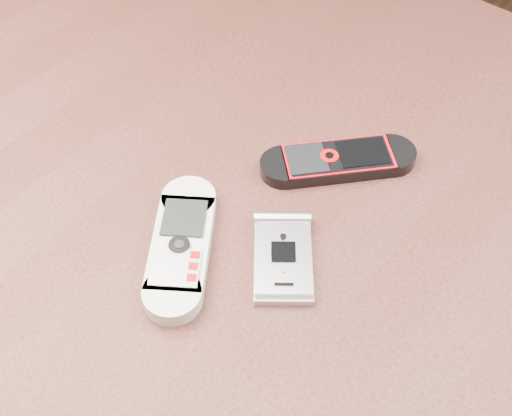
# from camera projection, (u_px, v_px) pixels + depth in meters

# --- Properties ---
(table) EXTENTS (1.20, 0.80, 0.75)m
(table) POSITION_uv_depth(u_px,v_px,m) (252.00, 284.00, 0.67)
(table) COLOR black
(table) RESTS_ON ground
(nokia_white) EXTENTS (0.12, 0.14, 0.02)m
(nokia_white) POSITION_uv_depth(u_px,v_px,m) (181.00, 246.00, 0.56)
(nokia_white) COLOR beige
(nokia_white) RESTS_ON table
(nokia_black_red) EXTENTS (0.12, 0.13, 0.01)m
(nokia_black_red) POSITION_uv_depth(u_px,v_px,m) (338.00, 161.00, 0.62)
(nokia_black_red) COLOR black
(nokia_black_red) RESTS_ON table
(motorola_razr) EXTENTS (0.09, 0.10, 0.01)m
(motorola_razr) POSITION_uv_depth(u_px,v_px,m) (283.00, 259.00, 0.55)
(motorola_razr) COLOR silver
(motorola_razr) RESTS_ON table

